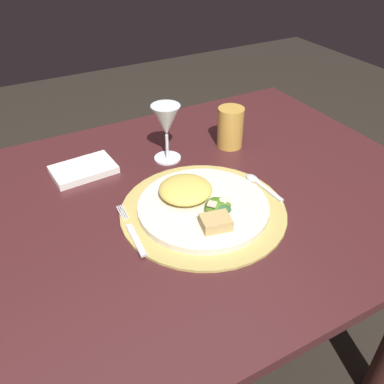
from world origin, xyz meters
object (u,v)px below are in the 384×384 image
amber_tumbler (230,127)px  fork (132,232)px  dinner_plate (203,207)px  wine_glass (166,122)px  dining_table (193,253)px  napkin (84,169)px  spoon (258,183)px

amber_tumbler → fork: bearing=-149.9°
dinner_plate → wine_glass: size_ratio=1.91×
amber_tumbler → dining_table: bearing=-142.9°
fork → napkin: (-0.02, 0.27, -0.00)m
dinner_plate → napkin: dinner_plate is taller
fork → wine_glass: wine_glass is taller
dining_table → spoon: spoon is taller
fork → amber_tumbler: size_ratio=1.53×
spoon → wine_glass: (-0.13, 0.21, 0.09)m
dining_table → dinner_plate: (-0.01, -0.07, 0.20)m
wine_glass → amber_tumbler: bearing=-5.8°
dinner_plate → napkin: size_ratio=1.88×
dining_table → fork: 0.27m
dinner_plate → amber_tumbler: size_ratio=2.58×
fork → spoon: (0.32, 0.02, 0.00)m
dining_table → dinner_plate: dinner_plate is taller
napkin → fork: bearing=-86.1°
dining_table → spoon: 0.25m
napkin → amber_tumbler: bearing=-8.5°
dinner_plate → fork: dinner_plate is taller
napkin → wine_glass: size_ratio=1.01×
spoon → dinner_plate: bearing=-172.2°
fork → amber_tumbler: amber_tumbler is taller
spoon → amber_tumbler: bearing=76.9°
fork → spoon: 0.32m
napkin → wine_glass: wine_glass is taller
dining_table → napkin: napkin is taller
dinner_plate → spoon: (0.16, 0.02, -0.00)m
spoon → fork: bearing=-176.6°
spoon → napkin: (-0.34, 0.25, -0.00)m
dinner_plate → napkin: bearing=123.3°
fork → amber_tumbler: bearing=30.1°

